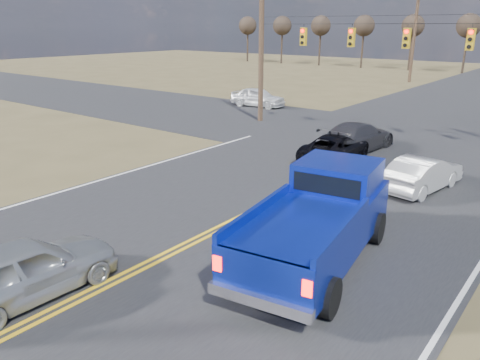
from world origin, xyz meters
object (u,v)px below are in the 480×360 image
Objects in this scene: pickup_truck at (318,220)px; cross_car_west at (258,97)px; white_car_queue at (423,173)px; dgrey_car_queue at (358,136)px; black_suv at (335,148)px; silver_suv at (25,269)px.

cross_car_west is at bearing 120.82° from pickup_truck.
dgrey_car_queue is at bearing -32.75° from white_car_queue.
cross_car_west is (-11.68, 7.66, 0.01)m from dgrey_car_queue.
dgrey_car_queue is (-4.46, 4.00, 0.06)m from white_car_queue.
dgrey_car_queue is 13.97m from cross_car_west.
pickup_truck is at bearing 110.80° from black_suv.
silver_suv is 1.05× the size of white_car_queue.
cross_car_west reaches higher than dgrey_car_queue.
dgrey_car_queue is at bearing -128.69° from cross_car_west.
silver_suv is 13.78m from white_car_queue.
pickup_truck is at bearing 96.42° from white_car_queue.
pickup_truck is 7.38m from white_car_queue.
dgrey_car_queue reaches higher than white_car_queue.
silver_suv reaches higher than black_suv.
cross_car_west is (-15.78, 19.02, -0.42)m from pickup_truck.
silver_suv is at bearing 93.35° from dgrey_car_queue.
pickup_truck is 1.50× the size of black_suv.
black_suv is (0.19, 14.62, -0.10)m from silver_suv.
dgrey_car_queue reaches higher than silver_suv.
pickup_truck is 9.91m from black_suv.
black_suv is 4.75m from white_car_queue.
pickup_truck reaches higher than cross_car_west.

